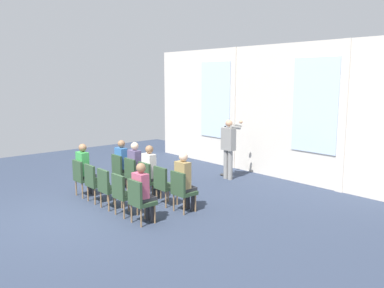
% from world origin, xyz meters
% --- Properties ---
extents(ground_plane, '(16.01, 16.01, 0.00)m').
position_xyz_m(ground_plane, '(0.00, 0.00, 0.00)').
color(ground_plane, '#2D384C').
extents(rear_partition, '(9.71, 0.14, 3.98)m').
position_xyz_m(rear_partition, '(0.03, 6.15, 2.01)').
color(rear_partition, silver).
rests_on(rear_partition, ground).
extents(speaker, '(0.51, 0.69, 1.78)m').
position_xyz_m(speaker, '(-0.12, 4.88, 1.04)').
color(speaker, gray).
rests_on(speaker, ground).
extents(mic_stand, '(0.28, 0.28, 1.55)m').
position_xyz_m(mic_stand, '(-0.51, 5.13, 0.34)').
color(mic_stand, black).
rests_on(mic_stand, ground).
extents(chair_r0_c0, '(0.46, 0.44, 0.94)m').
position_xyz_m(chair_r0_c0, '(-1.31, 1.90, 0.53)').
color(chair_r0_c0, olive).
rests_on(chair_r0_c0, ground).
extents(audience_r0_c0, '(0.36, 0.39, 1.34)m').
position_xyz_m(audience_r0_c0, '(-1.31, 1.98, 0.74)').
color(audience_r0_c0, '#2D2D33').
rests_on(audience_r0_c0, ground).
extents(chair_r0_c1, '(0.46, 0.44, 0.94)m').
position_xyz_m(chair_r0_c1, '(-0.65, 1.90, 0.53)').
color(chair_r0_c1, olive).
rests_on(chair_r0_c1, ground).
extents(audience_r0_c1, '(0.36, 0.39, 1.36)m').
position_xyz_m(audience_r0_c1, '(-0.65, 1.98, 0.75)').
color(audience_r0_c1, '#2D2D33').
rests_on(audience_r0_c1, ground).
extents(chair_r0_c2, '(0.46, 0.44, 0.94)m').
position_xyz_m(chair_r0_c2, '(0.00, 1.90, 0.53)').
color(chair_r0_c2, olive).
rests_on(chair_r0_c2, ground).
extents(audience_r0_c2, '(0.36, 0.39, 1.36)m').
position_xyz_m(audience_r0_c2, '(0.00, 1.98, 0.75)').
color(audience_r0_c2, '#2D2D33').
rests_on(audience_r0_c2, ground).
extents(chair_r0_c3, '(0.46, 0.44, 0.94)m').
position_xyz_m(chair_r0_c3, '(0.65, 1.90, 0.53)').
color(chair_r0_c3, olive).
rests_on(chair_r0_c3, ground).
extents(chair_r0_c4, '(0.46, 0.44, 0.94)m').
position_xyz_m(chair_r0_c4, '(1.31, 1.90, 0.53)').
color(chair_r0_c4, olive).
rests_on(chair_r0_c4, ground).
extents(audience_r0_c4, '(0.36, 0.39, 1.36)m').
position_xyz_m(audience_r0_c4, '(1.31, 1.98, 0.76)').
color(audience_r0_c4, '#2D2D33').
rests_on(audience_r0_c4, ground).
extents(chair_r1_c0, '(0.46, 0.44, 0.94)m').
position_xyz_m(chair_r1_c0, '(-1.31, 0.77, 0.53)').
color(chair_r1_c0, olive).
rests_on(chair_r1_c0, ground).
extents(audience_r1_c0, '(0.36, 0.39, 1.35)m').
position_xyz_m(audience_r1_c0, '(-1.31, 0.85, 0.75)').
color(audience_r1_c0, '#2D2D33').
rests_on(audience_r1_c0, ground).
extents(chair_r1_c1, '(0.46, 0.44, 0.94)m').
position_xyz_m(chair_r1_c1, '(-0.65, 0.77, 0.53)').
color(chair_r1_c1, olive).
rests_on(chair_r1_c1, ground).
extents(chair_r1_c2, '(0.46, 0.44, 0.94)m').
position_xyz_m(chair_r1_c2, '(0.00, 0.77, 0.53)').
color(chair_r1_c2, olive).
rests_on(chair_r1_c2, ground).
extents(chair_r1_c3, '(0.46, 0.44, 0.94)m').
position_xyz_m(chair_r1_c3, '(0.65, 0.77, 0.53)').
color(chair_r1_c3, olive).
rests_on(chair_r1_c3, ground).
extents(chair_r1_c4, '(0.46, 0.44, 0.94)m').
position_xyz_m(chair_r1_c4, '(1.31, 0.77, 0.53)').
color(chair_r1_c4, olive).
rests_on(chair_r1_c4, ground).
extents(audience_r1_c4, '(0.36, 0.39, 1.28)m').
position_xyz_m(audience_r1_c4, '(1.31, 0.86, 0.71)').
color(audience_r1_c4, '#2D2D33').
rests_on(audience_r1_c4, ground).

